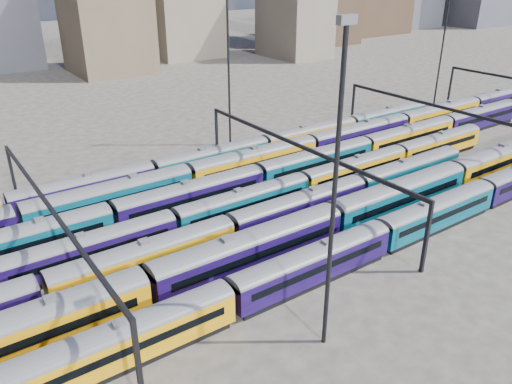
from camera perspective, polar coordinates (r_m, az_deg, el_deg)
ground at (r=60.37m, az=-2.79°, el=-3.46°), size 500.00×500.00×0.00m
rake_0 at (r=43.93m, az=-3.02°, el=-11.68°), size 112.95×2.76×4.63m
rake_1 at (r=49.74m, az=-0.64°, el=-6.31°), size 153.48×3.20×5.41m
rake_2 at (r=48.17m, az=-23.28°, el=-10.23°), size 116.01×2.83×4.76m
rake_3 at (r=53.38m, az=-18.43°, el=-5.93°), size 130.20×2.72×4.57m
rake_4 at (r=66.78m, az=0.30°, el=1.93°), size 121.28×2.96×4.98m
rake_5 at (r=72.00m, az=-0.20°, el=3.78°), size 148.65×3.10×5.23m
rake_6 at (r=70.16m, az=-11.69°, el=2.39°), size 113.32×2.77×4.64m
gantry_1 at (r=50.80m, az=-22.37°, el=-2.56°), size 0.35×40.35×8.03m
gantry_2 at (r=62.98m, az=4.80°, el=4.48°), size 0.35×40.35×8.03m
gantry_3 at (r=84.57m, az=20.88°, el=8.24°), size 0.35×40.35×8.03m
mast_2 at (r=35.82m, az=8.99°, el=0.51°), size 1.40×0.50×25.60m
mast_3 at (r=82.82m, az=-3.16°, el=14.59°), size 1.40×0.50×25.60m
mast_5 at (r=114.59m, az=20.63°, el=15.95°), size 1.40×0.50×25.60m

